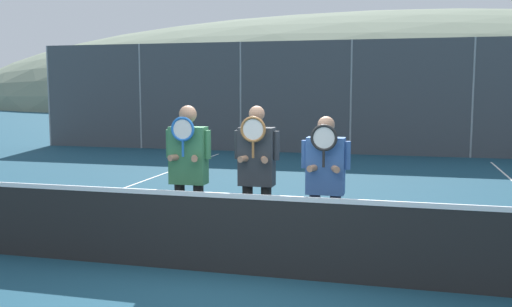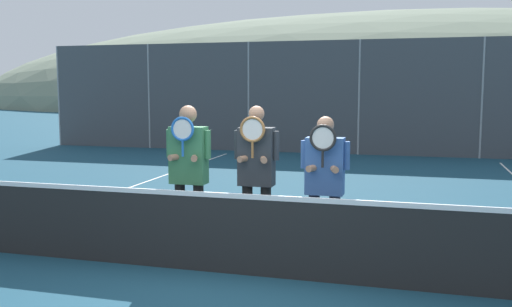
{
  "view_description": "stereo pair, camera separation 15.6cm",
  "coord_description": "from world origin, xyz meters",
  "px_view_note": "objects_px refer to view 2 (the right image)",
  "views": [
    {
      "loc": [
        1.58,
        -5.96,
        2.09
      ],
      "look_at": [
        -0.18,
        0.85,
        1.27
      ],
      "focal_mm": 40.0,
      "sensor_mm": 36.0,
      "label": 1
    },
    {
      "loc": [
        1.73,
        -5.92,
        2.09
      ],
      "look_at": [
        -0.18,
        0.85,
        1.27
      ],
      "focal_mm": 40.0,
      "sensor_mm": 36.0,
      "label": 2
    }
  ],
  "objects_px": {
    "player_leftmost": "(189,166)",
    "car_far_left": "(210,117)",
    "car_left_of_center": "(340,119)",
    "player_center_left": "(256,170)",
    "player_center_right": "(325,178)",
    "car_center": "(494,122)"
  },
  "relations": [
    {
      "from": "player_leftmost",
      "to": "player_center_left",
      "type": "relative_size",
      "value": 1.0
    },
    {
      "from": "player_center_left",
      "to": "car_far_left",
      "type": "relative_size",
      "value": 0.44
    },
    {
      "from": "car_far_left",
      "to": "player_center_right",
      "type": "bearing_deg",
      "value": -64.75
    },
    {
      "from": "player_center_left",
      "to": "car_far_left",
      "type": "distance_m",
      "value": 15.4
    },
    {
      "from": "car_far_left",
      "to": "car_center",
      "type": "height_order",
      "value": "car_far_left"
    },
    {
      "from": "player_leftmost",
      "to": "car_far_left",
      "type": "xyz_separation_m",
      "value": [
        -5.04,
        14.32,
        -0.18
      ]
    },
    {
      "from": "player_leftmost",
      "to": "car_left_of_center",
      "type": "distance_m",
      "value": 14.21
    },
    {
      "from": "car_far_left",
      "to": "player_center_left",
      "type": "bearing_deg",
      "value": -67.5
    },
    {
      "from": "car_far_left",
      "to": "car_left_of_center",
      "type": "bearing_deg",
      "value": -1.29
    },
    {
      "from": "player_leftmost",
      "to": "player_center_left",
      "type": "height_order",
      "value": "same"
    },
    {
      "from": "player_center_left",
      "to": "car_center",
      "type": "bearing_deg",
      "value": 72.65
    },
    {
      "from": "player_center_right",
      "to": "car_far_left",
      "type": "distance_m",
      "value": 15.81
    },
    {
      "from": "car_left_of_center",
      "to": "car_center",
      "type": "xyz_separation_m",
      "value": [
        5.21,
        -0.07,
        -0.02
      ]
    },
    {
      "from": "player_center_right",
      "to": "car_left_of_center",
      "type": "relative_size",
      "value": 0.4
    },
    {
      "from": "player_center_left",
      "to": "player_center_right",
      "type": "bearing_deg",
      "value": -4.54
    },
    {
      "from": "player_leftmost",
      "to": "car_far_left",
      "type": "distance_m",
      "value": 15.18
    },
    {
      "from": "player_center_left",
      "to": "player_center_right",
      "type": "height_order",
      "value": "player_center_left"
    },
    {
      "from": "player_leftmost",
      "to": "car_far_left",
      "type": "height_order",
      "value": "player_leftmost"
    },
    {
      "from": "player_leftmost",
      "to": "player_center_right",
      "type": "distance_m",
      "value": 1.7
    },
    {
      "from": "car_far_left",
      "to": "car_left_of_center",
      "type": "xyz_separation_m",
      "value": [
        5.08,
        -0.11,
        0.01
      ]
    },
    {
      "from": "car_left_of_center",
      "to": "car_center",
      "type": "distance_m",
      "value": 5.21
    },
    {
      "from": "player_center_left",
      "to": "car_left_of_center",
      "type": "distance_m",
      "value": 14.14
    }
  ]
}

